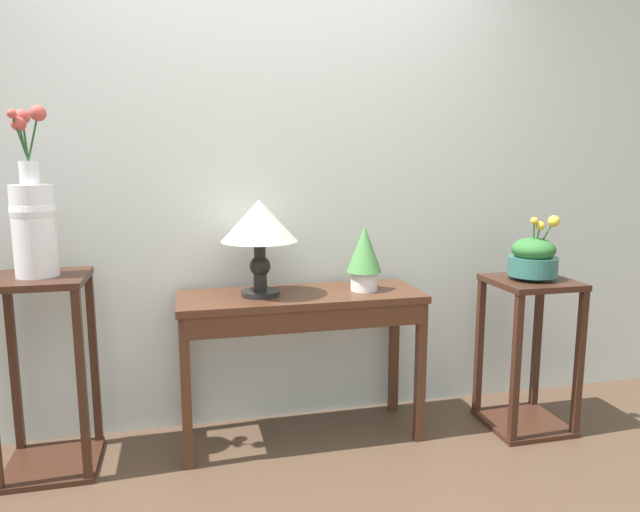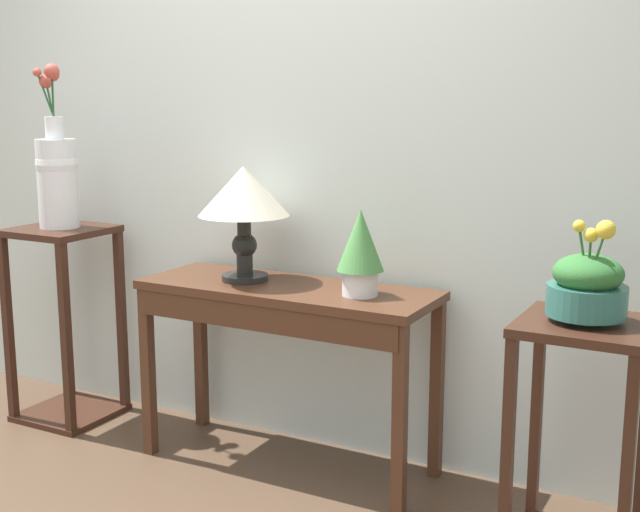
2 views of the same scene
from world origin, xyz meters
name	(u,v)px [view 2 (image 2 of 2)]	position (x,y,z in m)	size (l,w,h in m)	color
back_wall_with_art	(294,115)	(0.00, 1.40, 1.40)	(9.00, 0.10, 2.80)	silver
console_table	(284,313)	(0.14, 1.08, 0.64)	(1.19, 0.43, 0.75)	#472819
table_lamp	(244,197)	(-0.05, 1.10, 1.09)	(0.36, 0.36, 0.46)	black
potted_plant_on_console	(360,248)	(0.46, 1.09, 0.93)	(0.18, 0.18, 0.32)	silver
pedestal_stand_left	(66,324)	(-1.03, 1.07, 0.45)	(0.40, 0.40, 0.90)	#381E14
flower_vase_tall_left	(57,171)	(-1.03, 1.07, 1.15)	(0.19, 0.18, 0.72)	silver
pedestal_stand_right	(578,442)	(1.31, 0.94, 0.40)	(0.40, 0.40, 0.80)	#381E14
planter_bowl_wide_right	(588,286)	(1.31, 0.94, 0.91)	(0.24, 0.24, 0.33)	#2D665B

